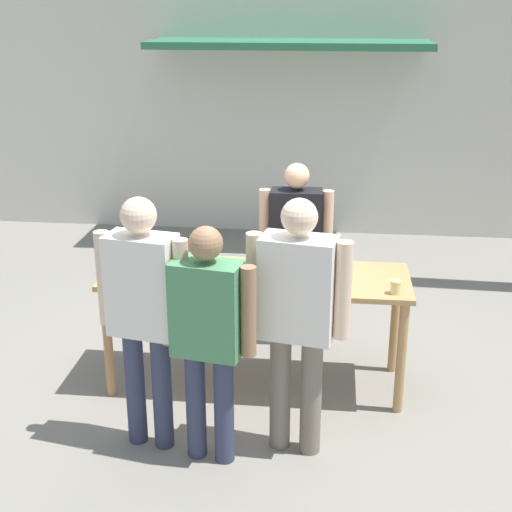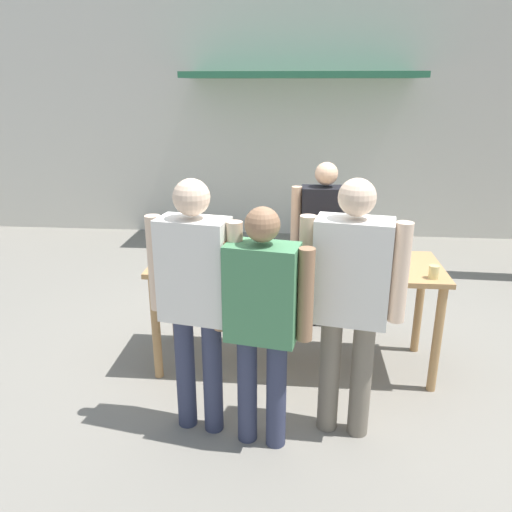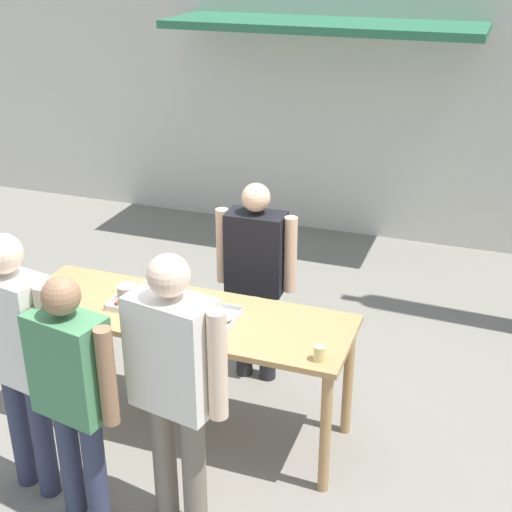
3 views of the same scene
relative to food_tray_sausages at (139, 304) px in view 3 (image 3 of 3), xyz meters
name	(u,v)px [view 3 (image 3 of 3)]	position (x,y,z in m)	size (l,w,h in m)	color
ground_plane	(187,424)	(0.32, 0.02, -0.94)	(24.00, 24.00, 0.00)	gray
building_facade_back	(335,34)	(0.32, 4.00, 1.32)	(12.00, 1.11, 4.50)	beige
serving_table	(183,327)	(0.32, 0.02, -0.13)	(2.32, 0.75, 0.93)	tan
food_tray_sausages	(139,304)	(0.00, 0.00, 0.00)	(0.37, 0.29, 0.04)	silver
food_tray_buns	(210,316)	(0.53, 0.00, 0.01)	(0.38, 0.31, 0.07)	silver
condiment_jar_mustard	(29,301)	(-0.71, -0.24, 0.02)	(0.07, 0.07, 0.07)	gold
condiment_jar_ketchup	(42,302)	(-0.61, -0.23, 0.02)	(0.07, 0.07, 0.07)	#B22319
beer_cup	(319,353)	(1.34, -0.24, 0.04)	(0.07, 0.07, 0.10)	#DBC67A
person_server_behind_table	(256,268)	(0.57, 0.78, 0.02)	(0.63, 0.25, 1.62)	#232328
person_customer_holding_hotdog	(17,347)	(-0.31, -0.88, 0.11)	(0.63, 0.32, 1.76)	#333851
person_customer_with_cup	(174,375)	(0.67, -0.83, 0.11)	(0.67, 0.34, 1.77)	#756B5B
person_customer_waiting_in_line	(72,385)	(0.12, -1.00, 0.02)	(0.62, 0.31, 1.62)	#333851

